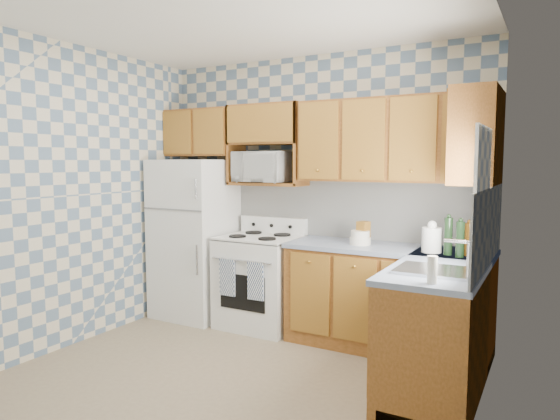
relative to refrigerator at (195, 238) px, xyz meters
The scene contains 29 objects.
floor 1.97m from the refrigerator, 44.43° to the right, with size 3.40×3.40×0.00m, color #77644E.
back_wall 1.42m from the refrigerator, 15.35° to the left, with size 3.40×0.02×2.70m, color slate.
right_wall 3.27m from the refrigerator, 22.79° to the right, with size 0.02×3.20×2.70m, color slate.
backsplash_back 1.75m from the refrigerator, 11.47° to the left, with size 2.60×0.01×0.56m, color silver.
backsplash_right 3.02m from the refrigerator, ahead, with size 0.01×1.60×0.56m, color silver.
refrigerator is the anchor object (origin of this frame).
stove_body 0.89m from the refrigerator, ahead, with size 0.76×0.65×0.90m, color white.
cooktop 0.81m from the refrigerator, ahead, with size 0.76×0.65×0.03m, color silver.
backguard 0.87m from the refrigerator, 20.44° to the left, with size 0.76×0.08×0.17m, color white.
dish_towel_left 0.78m from the refrigerator, 26.29° to the right, with size 0.17×0.03×0.36m, color navy.
dish_towel_right 1.06m from the refrigerator, 18.32° to the right, with size 0.17×0.03×0.36m, color navy.
base_cabinets_back 2.14m from the refrigerator, ahead, with size 1.75×0.60×0.88m, color #5E3712.
base_cabinets_right 2.74m from the refrigerator, ahead, with size 0.60×1.60×0.88m, color #5E3712.
countertop_back 2.10m from the refrigerator, ahead, with size 1.77×0.63×0.04m, color slate.
countertop_right 2.71m from the refrigerator, ahead, with size 0.63×1.60×0.04m, color slate.
upper_cabinets_back 2.34m from the refrigerator, ahead, with size 1.75×0.33×0.74m, color #5E3712.
upper_cabinets_fridge 1.15m from the refrigerator, 94.64° to the left, with size 0.82×0.33×0.50m, color #5E3712.
upper_cabinets_right 2.99m from the refrigerator, ahead, with size 0.33×0.70×0.74m, color #5E3712.
microwave_shelf 1.02m from the refrigerator, 12.94° to the left, with size 0.80×0.33×0.03m, color #5E3712.
microwave 1.10m from the refrigerator, 11.70° to the left, with size 0.56×0.38×0.31m, color white.
sink 2.79m from the refrigerator, 16.65° to the right, with size 0.48×0.40×0.03m, color #B7B7BC.
window 3.13m from the refrigerator, 15.12° to the right, with size 0.02×0.66×0.86m, color white.
bottle_0 2.65m from the refrigerator, ahead, with size 0.07×0.07×0.30m, color black.
bottle_1 2.75m from the refrigerator, ahead, with size 0.07×0.07×0.28m, color black.
bottle_2 2.80m from the refrigerator, ahead, with size 0.07×0.07×0.26m, color #57330C.
knife_block 1.88m from the refrigerator, ahead, with size 0.09×0.09×0.21m, color brown.
electric_kettle 2.51m from the refrigerator, ahead, with size 0.16×0.16×0.20m, color white.
food_containers 1.86m from the refrigerator, ahead, with size 0.19×0.19×0.13m, color silver, non-canonical shape.
soap_bottle 2.97m from the refrigerator, 22.58° to the right, with size 0.06×0.06×0.17m, color silver.
Camera 1 is at (2.10, -2.93, 1.66)m, focal length 32.00 mm.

